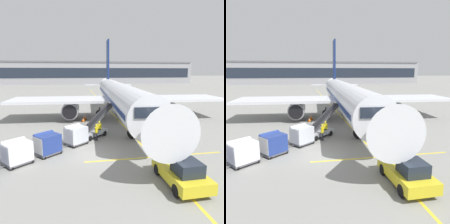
# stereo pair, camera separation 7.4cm
# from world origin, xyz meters

# --- Properties ---
(ground_plane) EXTENTS (600.00, 600.00, 0.00)m
(ground_plane) POSITION_xyz_m (0.00, 0.00, 0.00)
(ground_plane) COLOR gray
(parked_airplane) EXTENTS (31.99, 41.68, 13.79)m
(parked_airplane) POSITION_xyz_m (5.29, 14.36, 3.43)
(parked_airplane) COLOR silver
(parked_airplane) RESTS_ON ground
(belt_loader) EXTENTS (4.63, 4.34, 3.44)m
(belt_loader) POSITION_xyz_m (0.62, 5.68, 0.92)
(belt_loader) COLOR #A3A8B2
(belt_loader) RESTS_ON ground
(baggage_cart_lead) EXTENTS (2.61, 2.51, 1.91)m
(baggage_cart_lead) POSITION_xyz_m (-1.35, 3.41, 1.00)
(baggage_cart_lead) COLOR #515156
(baggage_cart_lead) RESTS_ON ground
(baggage_cart_second) EXTENTS (2.61, 2.51, 1.91)m
(baggage_cart_second) POSITION_xyz_m (-3.78, 1.23, 1.00)
(baggage_cart_second) COLOR #515156
(baggage_cart_second) RESTS_ON ground
(baggage_cart_third) EXTENTS (2.61, 2.51, 1.91)m
(baggage_cart_third) POSITION_xyz_m (-5.86, -0.36, 1.00)
(baggage_cart_third) COLOR #515156
(baggage_cart_third) RESTS_ON ground
(pushback_tug) EXTENTS (2.18, 4.43, 1.83)m
(pushback_tug) POSITION_xyz_m (5.11, -5.36, 0.83)
(pushback_tug) COLOR gold
(pushback_tug) RESTS_ON ground
(ground_crew_by_loader) EXTENTS (0.57, 0.26, 1.74)m
(ground_crew_by_loader) POSITION_xyz_m (1.23, 5.60, 1.00)
(ground_crew_by_loader) COLOR black
(ground_crew_by_loader) RESTS_ON ground
(ground_crew_by_carts) EXTENTS (0.36, 0.54, 1.74)m
(ground_crew_by_carts) POSITION_xyz_m (0.79, 4.31, 1.00)
(ground_crew_by_carts) COLOR black
(ground_crew_by_carts) RESTS_ON ground
(ground_crew_marshaller) EXTENTS (0.32, 0.56, 1.74)m
(ground_crew_marshaller) POSITION_xyz_m (-1.28, 4.60, 1.00)
(ground_crew_marshaller) COLOR black
(ground_crew_marshaller) RESTS_ON ground
(ground_crew_wingwalker) EXTENTS (0.47, 0.42, 1.74)m
(ground_crew_wingwalker) POSITION_xyz_m (-1.09, 3.33, 1.00)
(ground_crew_wingwalker) COLOR #333847
(ground_crew_wingwalker) RESTS_ON ground
(safety_cone_engine_keepout) EXTENTS (0.68, 0.68, 0.76)m
(safety_cone_engine_keepout) POSITION_xyz_m (0.11, 14.12, 0.37)
(safety_cone_engine_keepout) COLOR black
(safety_cone_engine_keepout) RESTS_ON ground
(safety_cone_wingtip) EXTENTS (0.57, 0.57, 0.65)m
(safety_cone_wingtip) POSITION_xyz_m (-0.18, 12.91, 0.31)
(safety_cone_wingtip) COLOR black
(safety_cone_wingtip) RESTS_ON ground
(apron_guidance_line_lead_in) EXTENTS (0.20, 110.00, 0.01)m
(apron_guidance_line_lead_in) POSITION_xyz_m (4.98, 13.61, 0.00)
(apron_guidance_line_lead_in) COLOR yellow
(apron_guidance_line_lead_in) RESTS_ON ground
(apron_guidance_line_stop_bar) EXTENTS (12.00, 0.20, 0.01)m
(apron_guidance_line_stop_bar) POSITION_xyz_m (5.24, -0.98, 0.00)
(apron_guidance_line_stop_bar) COLOR yellow
(apron_guidance_line_stop_bar) RESTS_ON ground
(terminal_building) EXTENTS (140.66, 15.04, 12.47)m
(terminal_building) POSITION_xyz_m (-2.53, 108.16, 6.18)
(terminal_building) COLOR #939399
(terminal_building) RESTS_ON ground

